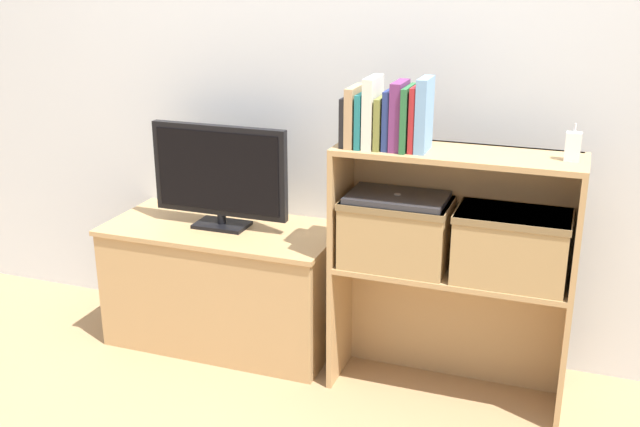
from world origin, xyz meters
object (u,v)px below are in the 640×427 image
book_ivory (372,112)px  storage_basket_right (511,244)px  book_plum (399,116)px  baby_monitor (573,146)px  book_tan (354,116)px  book_skyblue (424,115)px  book_teal (363,119)px  tv (219,174)px  book_charcoal (347,121)px  tv_stand (225,284)px  book_crimson (415,119)px  book_forest (408,118)px  book_olive (382,122)px  laptop (397,197)px  storage_basket_left (396,230)px  book_navy (390,119)px

book_ivory → storage_basket_right: (0.51, 0.02, -0.44)m
book_plum → baby_monitor: 0.59m
book_tan → book_skyblue: bearing=0.0°
book_teal → book_plum: size_ratio=0.81×
book_skyblue → baby_monitor: size_ratio=2.02×
tv → book_charcoal: 0.66m
book_charcoal → book_plum: size_ratio=0.74×
tv → book_teal: 0.72m
tv_stand → book_crimson: bearing=-8.5°
book_charcoal → book_ivory: bearing=0.0°
book_plum → tv: bearing=171.0°
book_ivory → book_crimson: size_ratio=1.11×
book_ivory → book_forest: size_ratio=1.11×
book_tan → book_skyblue: book_skyblue is taller
book_teal → book_crimson: book_crimson is taller
tv_stand → storage_basket_right: (1.18, -0.10, 0.38)m
tv → book_crimson: size_ratio=2.61×
book_crimson → storage_basket_right: size_ratio=0.57×
book_ivory → book_olive: 0.05m
tv → laptop: tv is taller
baby_monitor → book_plum: bearing=-176.4°
book_charcoal → storage_basket_right: bearing=2.0°
book_plum → baby_monitor: bearing=3.6°
book_tan → baby_monitor: book_tan is taller
book_olive → book_charcoal: bearing=180.0°
book_charcoal → book_ivory: (0.09, 0.00, 0.04)m
book_charcoal → storage_basket_right: (0.60, 0.02, -0.40)m
book_forest → book_skyblue: (0.06, 0.00, 0.02)m
book_olive → book_tan: bearing=180.0°
storage_basket_right → tv: bearing=175.1°
book_skyblue → book_olive: bearing=180.0°
book_teal → baby_monitor: (0.71, 0.04, -0.05)m
storage_basket_left → book_charcoal: bearing=-173.5°
book_plum → laptop: 0.30m
book_forest → laptop: size_ratio=0.63×
book_olive → baby_monitor: size_ratio=1.44×
book_ivory → book_plum: bearing=0.0°
book_forest → baby_monitor: book_forest is taller
book_teal → laptop: bearing=9.5°
tv → baby_monitor: 1.38m
book_teal → laptop: (0.13, 0.02, -0.28)m
book_tan → book_olive: book_tan is taller
book_ivory → book_teal: bearing=-180.0°
storage_basket_right → laptop: (-0.41, 0.00, 0.13)m
laptop → book_charcoal: bearing=-173.5°
book_navy → book_crimson: bearing=0.0°
tv_stand → book_skyblue: size_ratio=3.84×
book_ivory → storage_basket_left: bearing=12.7°
book_charcoal → book_crimson: size_ratio=0.78×
book_navy → book_plum: book_plum is taller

